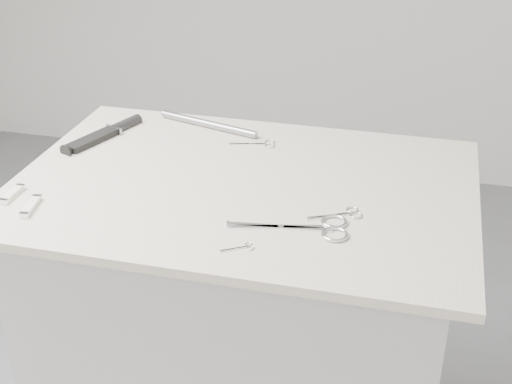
% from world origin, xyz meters
% --- Properties ---
extents(plinth, '(0.90, 0.60, 0.90)m').
position_xyz_m(plinth, '(0.00, 0.00, 0.45)').
color(plinth, '#B4B4B2').
rests_on(plinth, ground).
extents(display_board, '(1.00, 0.70, 0.02)m').
position_xyz_m(display_board, '(0.00, 0.00, 0.91)').
color(display_board, beige).
rests_on(display_board, plinth).
extents(large_shears, '(0.24, 0.10, 0.01)m').
position_xyz_m(large_shears, '(0.19, -0.15, 0.92)').
color(large_shears, silver).
rests_on(large_shears, display_board).
extents(embroidery_scissors_a, '(0.11, 0.08, 0.00)m').
position_xyz_m(embroidery_scissors_a, '(0.23, -0.08, 0.92)').
color(embroidery_scissors_a, silver).
rests_on(embroidery_scissors_a, display_board).
extents(embroidery_scissors_b, '(0.11, 0.05, 0.00)m').
position_xyz_m(embroidery_scissors_b, '(-0.01, 0.21, 0.92)').
color(embroidery_scissors_b, silver).
rests_on(embroidery_scissors_b, display_board).
extents(tiny_scissors, '(0.06, 0.05, 0.00)m').
position_xyz_m(tiny_scissors, '(0.07, -0.25, 0.92)').
color(tiny_scissors, silver).
rests_on(tiny_scissors, display_board).
extents(sheathed_knife, '(0.12, 0.23, 0.03)m').
position_xyz_m(sheathed_knife, '(-0.39, 0.17, 0.93)').
color(sheathed_knife, black).
rests_on(sheathed_knife, display_board).
extents(pocket_knife_a, '(0.03, 0.09, 0.01)m').
position_xyz_m(pocket_knife_a, '(-0.39, -0.22, 0.93)').
color(pocket_knife_a, white).
rests_on(pocket_knife_a, display_board).
extents(pocket_knife_b, '(0.02, 0.08, 0.01)m').
position_xyz_m(pocket_knife_b, '(-0.45, -0.18, 0.92)').
color(pocket_knife_b, white).
rests_on(pocket_knife_b, display_board).
extents(metal_rail, '(0.28, 0.10, 0.02)m').
position_xyz_m(metal_rail, '(-0.17, 0.28, 0.93)').
color(metal_rail, gray).
rests_on(metal_rail, display_board).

